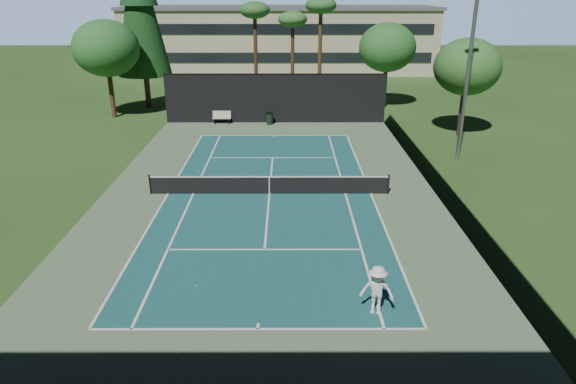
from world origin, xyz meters
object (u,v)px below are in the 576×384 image
Objects in this scene: tennis_ball_c at (297,181)px; trash_bin at (270,119)px; tennis_net at (269,184)px; tennis_ball_a at (196,286)px; player at (377,290)px; tennis_ball_d at (159,174)px; tennis_ball_b at (199,171)px; park_bench at (222,117)px.

tennis_ball_c is 0.07× the size of trash_bin.
tennis_ball_a is at bearing -104.61° from tennis_net.
player is (3.98, -10.95, 0.34)m from tennis_net.
tennis_ball_a is 0.89× the size of tennis_ball_d.
tennis_ball_b is 12.36m from trash_bin.
player reaches higher than tennis_ball_a.
tennis_ball_b is 2.36m from tennis_ball_d.
tennis_net is at bearing 75.39° from tennis_ball_a.
tennis_ball_a is 0.93× the size of tennis_ball_c.
tennis_ball_d is at bearing 109.03° from tennis_ball_a.
trash_bin is (3.94, 11.70, 0.45)m from tennis_ball_b.
tennis_net is 7.40m from tennis_ball_d.
tennis_ball_c is 0.95× the size of tennis_ball_d.
tennis_ball_d is 0.05× the size of park_bench.
player is 6.67m from tennis_ball_a.
tennis_ball_b is at bearing 163.33° from tennis_ball_c.
park_bench is at bearing 90.08° from tennis_ball_b.
trash_bin reaches higher than tennis_ball_a.
tennis_net is 15.39m from trash_bin.
tennis_ball_c is (5.90, -1.77, 0.00)m from tennis_ball_b.
tennis_net is 8.60× the size of park_bench.
tennis_ball_d is (-2.29, -0.57, 0.00)m from tennis_ball_b.
tennis_net is at bearing -128.12° from tennis_ball_c.
trash_bin is (-0.46, 15.38, -0.08)m from tennis_net.
tennis_ball_c reaches higher than tennis_ball_b.
trash_bin reaches higher than tennis_ball_c.
tennis_ball_c is (3.92, 11.20, 0.00)m from tennis_ball_a.
tennis_net reaches higher than park_bench.
tennis_ball_c is at bearing 51.88° from tennis_net.
tennis_ball_d reaches higher than tennis_ball_c.
trash_bin is at bearing 63.08° from tennis_ball_d.
tennis_ball_a is 24.75m from trash_bin.
tennis_net is 2.49m from tennis_ball_c.
player is 27.41× the size of tennis_ball_b.
tennis_net is 5.76m from tennis_ball_b.
tennis_net is 13.65× the size of trash_bin.
trash_bin is (-4.44, 26.33, -0.42)m from player.
tennis_ball_c is at bearing 70.70° from tennis_ball_a.
tennis_net is at bearing 124.89° from player.
park_bench reaches higher than tennis_ball_a.
tennis_ball_b is at bearing -108.61° from trash_bin.
tennis_ball_d is (-8.20, 1.19, 0.00)m from tennis_ball_c.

